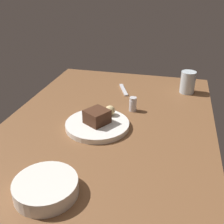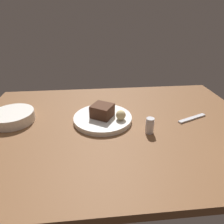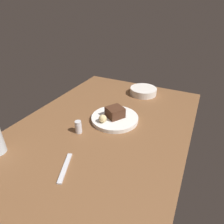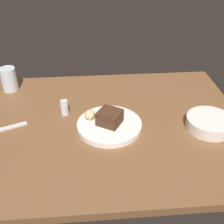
{
  "view_description": "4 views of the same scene",
  "coord_description": "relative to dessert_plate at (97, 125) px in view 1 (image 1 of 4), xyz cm",
  "views": [
    {
      "loc": [
        95.03,
        24.66,
        57.85
      ],
      "look_at": [
        1.83,
        1.75,
        8.55
      ],
      "focal_mm": 44.12,
      "sensor_mm": 36.0,
      "label": 1
    },
    {
      "loc": [
        8.86,
        72.06,
        46.71
      ],
      "look_at": [
        1.57,
        -1.66,
        7.9
      ],
      "focal_mm": 32.13,
      "sensor_mm": 36.0,
      "label": 2
    },
    {
      "loc": [
        -72.75,
        -40.05,
        58.79
      ],
      "look_at": [
        5.24,
        -1.73,
        7.7
      ],
      "focal_mm": 30.7,
      "sensor_mm": 36.0,
      "label": 3
    },
    {
      "loc": [
        -0.79,
        -90.28,
        68.83
      ],
      "look_at": [
        6.87,
        1.66,
        6.83
      ],
      "focal_mm": 45.16,
      "sensor_mm": 36.0,
      "label": 4
    }
  ],
  "objects": [
    {
      "name": "dessert_plate",
      "position": [
        0.0,
        0.0,
        0.0
      ],
      "size": [
        24.99,
        24.99,
        2.13
      ],
      "primitive_type": "cylinder",
      "color": "white",
      "rests_on": "dining_table"
    },
    {
      "name": "dessert_spoon",
      "position": [
        -39.22,
        2.42,
        -0.71
      ],
      "size": [
        14.56,
        7.36,
        0.7
      ],
      "primitive_type": "cube",
      "rotation": [
        0.0,
        0.0,
        3.53
      ],
      "color": "silver",
      "rests_on": "dining_table"
    },
    {
      "name": "dining_table",
      "position": [
        -5.44,
        3.29,
        -2.56
      ],
      "size": [
        120.0,
        84.0,
        3.0
      ],
      "primitive_type": "cube",
      "color": "brown",
      "rests_on": "ground"
    },
    {
      "name": "bread_roll",
      "position": [
        -7.36,
        3.3,
        3.11
      ],
      "size": [
        4.1,
        4.1,
        4.1
      ],
      "primitive_type": "sphere",
      "color": "#DBC184",
      "rests_on": "dessert_plate"
    },
    {
      "name": "salt_shaker",
      "position": [
        -17.63,
        10.98,
        2.05
      ],
      "size": [
        3.27,
        3.27,
        6.31
      ],
      "color": "silver",
      "rests_on": "dining_table"
    },
    {
      "name": "water_glass",
      "position": [
        -44.37,
        33.92,
        4.4
      ],
      "size": [
        7.3,
        7.3,
        10.93
      ],
      "primitive_type": "cylinder",
      "color": "silver",
      "rests_on": "dining_table"
    },
    {
      "name": "side_bowl",
      "position": [
        38.26,
        -3.26,
        1.14
      ],
      "size": [
        17.76,
        17.76,
        4.42
      ],
      "primitive_type": "cylinder",
      "color": "white",
      "rests_on": "dining_table"
    },
    {
      "name": "chocolate_cake_slice",
      "position": [
        0.12,
        -0.03,
        3.74
      ],
      "size": [
        11.13,
        11.01,
        5.36
      ],
      "primitive_type": "cube",
      "rotation": [
        0.0,
        0.0,
        1.02
      ],
      "color": "#472819",
      "rests_on": "dessert_plate"
    }
  ]
}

